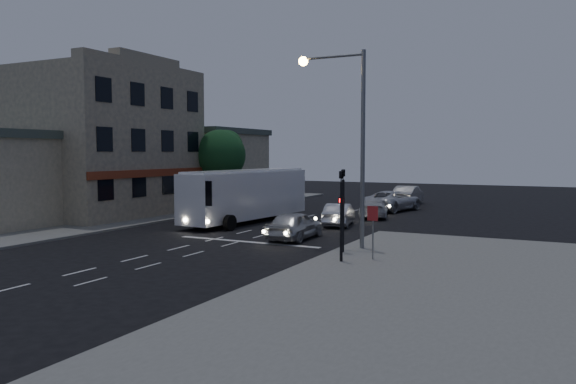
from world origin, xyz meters
The scene contains 17 objects.
ground centered at (0.00, 0.00, 0.00)m, with size 120.00×120.00×0.00m, color black.
sidewalk_near centered at (13.00, -4.00, 0.06)m, with size 12.00×24.00×0.12m, color slate.
sidewalk_far centered at (-13.00, 8.00, 0.06)m, with size 12.00×50.00×0.12m, color slate.
road_markings centered at (1.29, 3.31, 0.00)m, with size 8.00×30.55×0.01m.
tour_bus centered at (-2.18, 8.96, 1.84)m, with size 3.25×11.23×3.40m.
car_suv centered at (3.78, 3.80, 0.74)m, with size 1.76×4.37×1.49m, color beige.
car_sedan_a centered at (3.81, 9.99, 0.69)m, with size 1.46×4.19×1.38m, color #B8B9C3.
car_sedan_b centered at (4.32, 15.25, 0.67)m, with size 1.89×4.64×1.35m, color silver.
car_sedan_c centered at (4.27, 20.16, 0.78)m, with size 2.60×5.64×1.57m, color silver.
car_extra centered at (3.96, 25.96, 0.82)m, with size 1.74×4.98×1.64m, color #A8A8A8.
traffic_signal_main centered at (7.60, 0.78, 2.42)m, with size 0.25×0.35×4.10m.
traffic_signal_side centered at (8.30, -1.20, 2.42)m, with size 0.18×0.15×4.10m.
regulatory_sign centered at (9.30, -0.24, 1.60)m, with size 0.45×0.12×2.20m.
streetlight centered at (7.34, 2.20, 5.73)m, with size 3.32×0.44×9.00m.
main_building centered at (-13.96, 8.00, 5.16)m, with size 10.12×12.00×11.00m.
low_building_north centered at (-13.50, 20.00, 3.39)m, with size 9.40×9.40×6.50m.
street_tree centered at (-8.21, 15.02, 4.50)m, with size 4.00×4.00×6.20m.
Camera 1 is at (16.42, -22.17, 4.49)m, focal length 35.00 mm.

